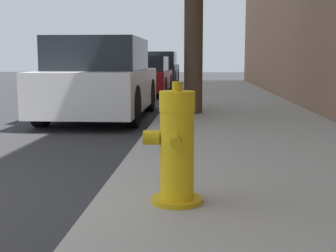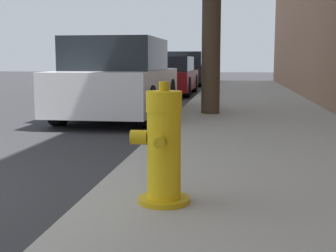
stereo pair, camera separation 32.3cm
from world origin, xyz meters
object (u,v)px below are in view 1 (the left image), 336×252
(fire_hydrant, at_px, (176,149))
(parked_car_near, at_px, (101,80))
(parked_car_far, at_px, (157,69))
(parked_car_mid, at_px, (142,76))

(fire_hydrant, height_order, parked_car_near, parked_car_near)
(parked_car_near, height_order, parked_car_far, parked_car_near)
(parked_car_mid, bearing_deg, fire_hydrant, -81.84)
(parked_car_far, bearing_deg, fire_hydrant, -84.36)
(parked_car_near, bearing_deg, fire_hydrant, -73.16)
(fire_hydrant, bearing_deg, parked_car_mid, 98.16)
(fire_hydrant, relative_size, parked_car_far, 0.21)
(fire_hydrant, relative_size, parked_car_near, 0.21)
(parked_car_far, bearing_deg, parked_car_mid, -89.80)
(fire_hydrant, distance_m, parked_car_near, 5.99)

